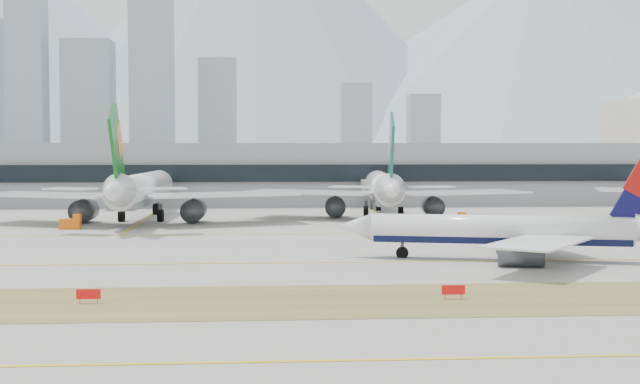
{
  "coord_description": "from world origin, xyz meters",
  "views": [
    {
      "loc": [
        -0.38,
        -113.64,
        14.42
      ],
      "look_at": [
        9.06,
        18.0,
        7.5
      ],
      "focal_mm": 50.0,
      "sensor_mm": 36.0,
      "label": 1
    }
  ],
  "objects": [
    {
      "name": "widebody_cathay",
      "position": [
        25.28,
        64.24,
        5.5
      ],
      "size": [
        57.92,
        56.83,
        20.7
      ],
      "rotation": [
        0.0,
        0.0,
        1.49
      ],
      "color": "white",
      "rests_on": "ground"
    },
    {
      "name": "mountain_ridge",
      "position": [
        33.0,
        1404.14,
        181.85
      ],
      "size": [
        2830.0,
        1120.0,
        470.0
      ],
      "color": "#9EA8B7",
      "rests_on": "ground"
    },
    {
      "name": "hold_sign_left",
      "position": [
        -15.66,
        -32.0,
        0.88
      ],
      "size": [
        2.2,
        0.15,
        1.35
      ],
      "color": "red",
      "rests_on": "ground"
    },
    {
      "name": "ground",
      "position": [
        0.0,
        0.0,
        0.0
      ],
      "size": [
        3000.0,
        3000.0,
        0.0
      ],
      "primitive_type": "plane",
      "color": "gray",
      "rests_on": "ground"
    },
    {
      "name": "taxiing_airliner",
      "position": [
        31.79,
        -4.44,
        3.61
      ],
      "size": [
        43.95,
        37.54,
        14.99
      ],
      "rotation": [
        0.0,
        0.0,
        2.89
      ],
      "color": "white",
      "rests_on": "ground"
    },
    {
      "name": "widebody_eva",
      "position": [
        -22.25,
        55.47,
        5.74
      ],
      "size": [
        60.53,
        59.21,
        21.59
      ],
      "rotation": [
        0.0,
        0.0,
        1.52
      ],
      "color": "white",
      "rests_on": "ground"
    },
    {
      "name": "hold_sign_right",
      "position": [
        18.01,
        -32.0,
        0.88
      ],
      "size": [
        2.2,
        0.15,
        1.35
      ],
      "color": "red",
      "rests_on": "ground"
    },
    {
      "name": "city_skyline",
      "position": [
        -106.76,
        453.42,
        49.8
      ],
      "size": [
        342.0,
        49.8,
        140.0
      ],
      "color": "#8D95A0",
      "rests_on": "ground"
    },
    {
      "name": "gse_b",
      "position": [
        -32.22,
        41.8,
        1.05
      ],
      "size": [
        3.55,
        2.0,
        2.6
      ],
      "color": "orange",
      "rests_on": "ground"
    },
    {
      "name": "gse_c",
      "position": [
        34.85,
        40.83,
        1.05
      ],
      "size": [
        3.55,
        2.0,
        2.6
      ],
      "color": "orange",
      "rests_on": "ground"
    },
    {
      "name": "apron_markings",
      "position": [
        0.0,
        -53.95,
        0.02
      ],
      "size": [
        360.0,
        122.22,
        0.06
      ],
      "color": "brown",
      "rests_on": "ground"
    },
    {
      "name": "terminal",
      "position": [
        0.0,
        114.84,
        7.5
      ],
      "size": [
        280.0,
        43.1,
        15.0
      ],
      "color": "gray",
      "rests_on": "ground"
    }
  ]
}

